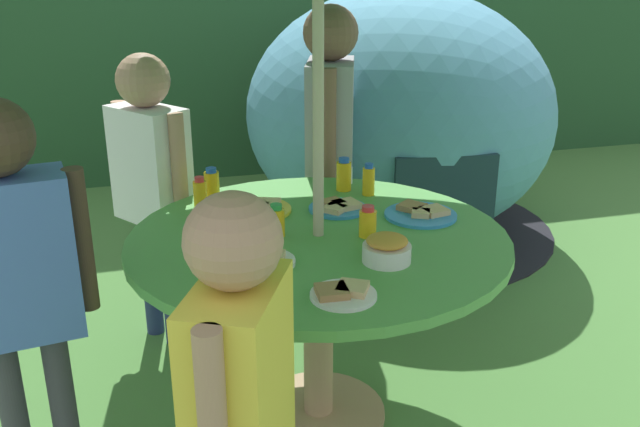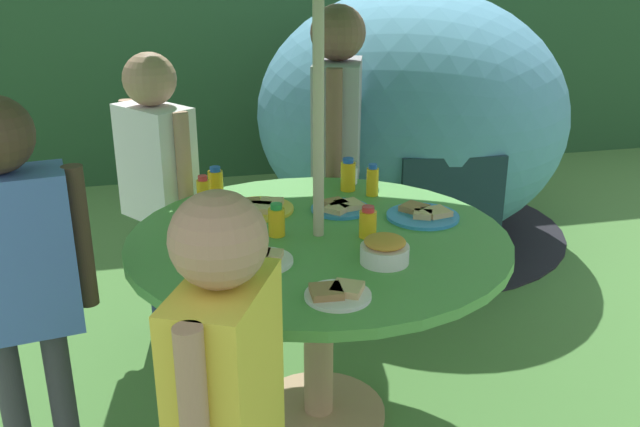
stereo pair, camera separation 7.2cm
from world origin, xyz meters
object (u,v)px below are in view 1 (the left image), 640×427
(garden_table, at_px, (318,270))
(juice_bottle_center_front, at_px, (200,193))
(plate_mid_right, at_px, (263,260))
(wooden_chair, at_px, (380,173))
(plate_front_edge, at_px, (421,213))
(child_in_grey_shirt, at_px, (330,122))
(juice_bottle_spot_a, at_px, (368,222))
(plate_near_left, at_px, (338,207))
(dome_tent, at_px, (398,115))
(plate_back_edge, at_px, (257,208))
(child_in_white_shirt, at_px, (151,165))
(juice_bottle_far_left, at_px, (369,180))
(juice_bottle_far_right, at_px, (276,221))
(snack_bowl, at_px, (387,249))
(cup_near, at_px, (345,175))
(juice_bottle_mid_left, at_px, (212,185))
(plate_center_back, at_px, (343,293))
(child_in_blue_shirt, at_px, (13,259))
(juice_bottle_near_right, at_px, (344,175))
(child_in_yellow_shirt, at_px, (240,382))

(garden_table, height_order, juice_bottle_center_front, juice_bottle_center_front)
(plate_mid_right, distance_m, juice_bottle_center_front, 0.57)
(wooden_chair, height_order, plate_front_edge, wooden_chair)
(child_in_grey_shirt, xyz_separation_m, juice_bottle_spot_a, (-0.14, -0.91, -0.13))
(plate_near_left, bearing_deg, garden_table, -122.66)
(dome_tent, height_order, plate_back_edge, dome_tent)
(child_in_white_shirt, bearing_deg, juice_bottle_far_left, 29.47)
(juice_bottle_far_left, xyz_separation_m, juice_bottle_center_front, (-0.64, 0.03, -0.00))
(juice_bottle_far_right, bearing_deg, snack_bowl, -46.11)
(plate_back_edge, height_order, juice_bottle_center_front, juice_bottle_center_front)
(garden_table, distance_m, child_in_white_shirt, 0.91)
(juice_bottle_far_right, bearing_deg, juice_bottle_far_left, 36.31)
(dome_tent, height_order, cup_near, dome_tent)
(plate_mid_right, height_order, juice_bottle_mid_left, juice_bottle_mid_left)
(child_in_grey_shirt, xyz_separation_m, plate_center_back, (-0.34, -1.30, -0.16))
(wooden_chair, height_order, plate_mid_right, wooden_chair)
(garden_table, relative_size, juice_bottle_center_front, 10.93)
(child_in_blue_shirt, bearing_deg, plate_mid_right, -11.96)
(child_in_grey_shirt, xyz_separation_m, juice_bottle_far_left, (0.01, -0.51, -0.12))
(garden_table, distance_m, plate_mid_right, 0.32)
(juice_bottle_mid_left, bearing_deg, plate_near_left, -29.65)
(juice_bottle_near_right, xyz_separation_m, cup_near, (0.03, 0.09, -0.03))
(child_in_grey_shirt, distance_m, plate_near_left, 0.68)
(plate_center_back, bearing_deg, child_in_yellow_shirt, -133.36)
(plate_near_left, relative_size, juice_bottle_center_front, 1.83)
(child_in_white_shirt, bearing_deg, child_in_grey_shirt, 63.87)
(wooden_chair, bearing_deg, plate_front_edge, -74.03)
(juice_bottle_far_right, bearing_deg, child_in_white_shirt, 117.77)
(garden_table, bearing_deg, wooden_chair, 60.91)
(cup_near, bearing_deg, snack_bowl, -98.09)
(child_in_yellow_shirt, relative_size, juice_bottle_center_front, 10.08)
(garden_table, height_order, juice_bottle_far_right, juice_bottle_far_right)
(child_in_blue_shirt, distance_m, plate_near_left, 1.11)
(plate_center_back, distance_m, juice_bottle_near_right, 0.92)
(garden_table, height_order, juice_bottle_spot_a, juice_bottle_spot_a)
(wooden_chair, bearing_deg, child_in_white_shirt, -129.66)
(plate_center_back, bearing_deg, garden_table, 83.02)
(garden_table, bearing_deg, child_in_grey_shirt, 71.24)
(plate_front_edge, xyz_separation_m, plate_center_back, (-0.45, -0.52, 0.00))
(juice_bottle_near_right, distance_m, juice_bottle_spot_a, 0.49)
(juice_bottle_near_right, bearing_deg, child_in_grey_shirt, 80.89)
(wooden_chair, bearing_deg, child_in_yellow_shirt, -88.76)
(juice_bottle_far_left, xyz_separation_m, juice_bottle_far_right, (-0.43, -0.32, -0.01))
(child_in_blue_shirt, distance_m, juice_bottle_center_front, 0.77)
(garden_table, relative_size, juice_bottle_near_right, 9.64)
(plate_back_edge, bearing_deg, child_in_white_shirt, 127.64)
(child_in_grey_shirt, distance_m, juice_bottle_spot_a, 0.93)
(garden_table, height_order, juice_bottle_far_left, juice_bottle_far_left)
(child_in_yellow_shirt, bearing_deg, wooden_chair, -1.86)
(child_in_grey_shirt, bearing_deg, snack_bowl, 11.24)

